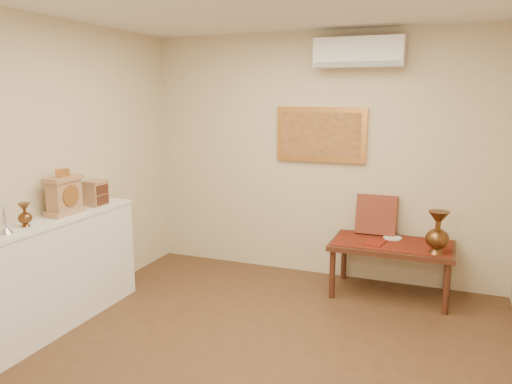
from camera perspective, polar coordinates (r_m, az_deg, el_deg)
The scene contains 16 objects.
floor at distance 3.97m, azimuth -1.51°, elevation -19.65°, with size 4.50×4.50×0.00m, color brown.
wall_back at distance 5.59m, azimuth 7.44°, elevation 4.00°, with size 4.00×0.02×2.70m, color beige.
wall_left at distance 4.63m, azimuth -25.05°, elevation 1.62°, with size 0.02×4.50×2.70m, color beige.
candlestick at distance 4.27m, azimuth -26.82°, elevation -2.74°, with size 0.11×0.11×0.23m, color silver, non-canonical shape.
brass_urn_small at distance 4.42m, azimuth -24.94°, elevation -2.04°, with size 0.11×0.11×0.25m, color brown, non-canonical shape.
table_cloth at distance 5.25m, azimuth 15.29°, elevation -5.64°, with size 1.14×0.59×0.01m, color maroon.
brass_urn_tall at distance 4.97m, azimuth 20.08°, elevation -3.87°, with size 0.22×0.22×0.49m, color brown, non-canonical shape.
plate at distance 5.40m, azimuth 15.34°, elevation -5.07°, with size 0.19×0.19×0.01m, color white.
menu at distance 5.18m, azimuth 13.38°, elevation -5.66°, with size 0.18×0.25×0.01m, color maroon.
cushion at distance 5.48m, azimuth 13.60°, elevation -2.53°, with size 0.42×0.10×0.42m, color #5B121A.
display_ledge at distance 4.71m, azimuth -22.71°, elevation -8.85°, with size 0.37×2.02×0.98m.
mantel_clock at distance 4.72m, azimuth -21.05°, elevation -0.33°, with size 0.17×0.36×0.41m.
wooden_chest at distance 5.02m, azimuth -17.81°, elevation -0.09°, with size 0.16×0.21×0.24m.
low_table at distance 5.27m, azimuth 15.26°, elevation -6.36°, with size 1.20×0.70×0.55m.
painting at distance 5.54m, azimuth 7.43°, elevation 6.53°, with size 1.00×0.06×0.60m.
ac_unit at distance 5.36m, azimuth 11.69°, elevation 15.33°, with size 0.90×0.25×0.30m.
Camera 1 is at (1.34, -3.14, 2.02)m, focal length 35.00 mm.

